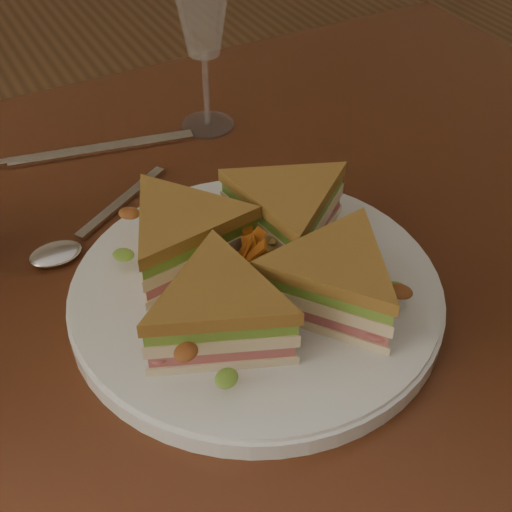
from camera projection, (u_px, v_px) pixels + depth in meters
The scene contains 7 objects.
table at pixel (180, 361), 0.68m from camera, with size 1.20×0.80×0.75m.
plate at pixel (256, 294), 0.60m from camera, with size 0.31×0.31×0.02m, color silver.
sandwich_wedges at pixel (256, 261), 0.57m from camera, with size 0.29×0.29×0.06m.
crisps_mound at pixel (256, 264), 0.57m from camera, with size 0.09×0.09×0.05m, color orange, non-canonical shape.
spoon at pixel (73, 241), 0.65m from camera, with size 0.16×0.11×0.01m.
knife at pixel (89, 151), 0.77m from camera, with size 0.21×0.06×0.00m.
wine_glass at pixel (202, 15), 0.73m from camera, with size 0.06×0.06×0.18m.
Camera 1 is at (-0.15, -0.43, 1.17)m, focal length 50.00 mm.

